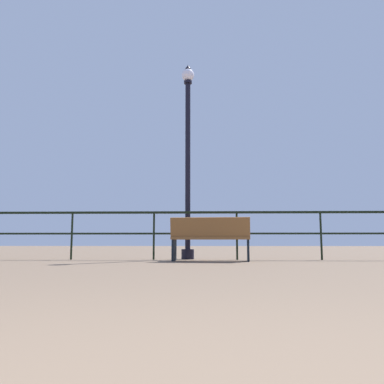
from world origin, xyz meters
The scene contains 3 objects.
pier_railing centered at (0.00, 8.06, 0.77)m, with size 19.94×0.05×1.05m.
bench_near_left centered at (0.32, 7.41, 0.50)m, with size 1.61×0.72×0.87m.
lamppost_center centered at (-0.17, 8.31, 2.44)m, with size 0.30×0.30×4.54m.
Camera 1 is at (0.19, -0.53, 0.41)m, focal length 36.79 mm.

